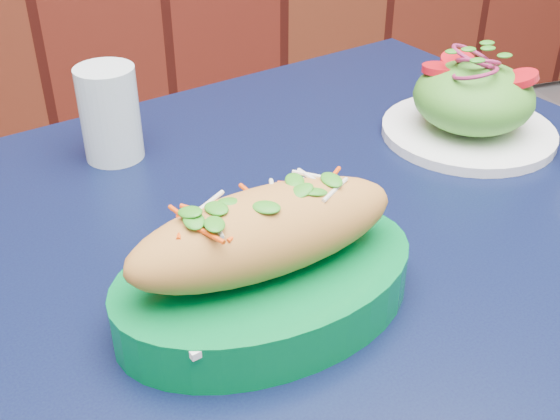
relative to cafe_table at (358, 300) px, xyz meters
name	(u,v)px	position (x,y,z in m)	size (l,w,h in m)	color
cafe_table	(358,300)	(0.00, 0.00, 0.00)	(0.98, 0.98, 0.75)	black
banh_mi_basket	(265,264)	(-0.13, -0.08, 0.13)	(0.28, 0.21, 0.12)	#006D2E
salad_plate	(472,104)	(0.20, 0.14, 0.13)	(0.21, 0.21, 0.10)	white
water_glass	(110,114)	(-0.20, 0.23, 0.14)	(0.07, 0.07, 0.11)	silver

